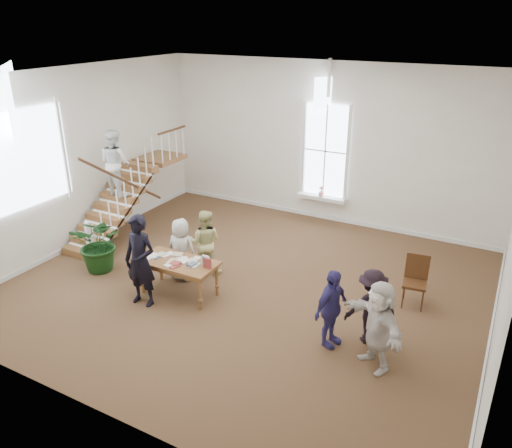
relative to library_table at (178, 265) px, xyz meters
The scene contains 12 objects.
ground 1.72m from the library_table, 43.68° to the left, with size 10.00×10.00×0.00m, color #44291B.
room_shell 5.59m from the library_table, 78.33° to the left, with size 10.49×10.00×10.00m.
staircase 3.81m from the library_table, 150.36° to the left, with size 1.10×4.10×2.92m.
library_table is the anchor object (origin of this frame).
police_officer 0.84m from the library_table, 124.54° to the right, with size 0.72×0.47×1.97m, color black.
elderly_woman 0.69m from the library_table, 120.04° to the left, with size 0.71×0.46×1.46m, color #B8B5AA.
person_yellow 1.10m from the library_table, 92.45° to the left, with size 0.75×0.59×1.55m, color #C8C47D.
woman_cluster_a 3.50m from the library_table, ahead, with size 0.89×0.37×1.52m, color navy.
woman_cluster_b 4.10m from the library_table, ahead, with size 0.95×0.54×1.46m, color black.
woman_cluster_c 4.41m from the library_table, ahead, with size 1.51×0.48×1.63m, color silver.
floor_plant 2.27m from the library_table, behind, with size 1.23×1.07×1.37m, color #113410.
side_chair 4.97m from the library_table, 23.95° to the left, with size 0.53×0.53×1.09m.
Camera 1 is at (4.80, -8.58, 5.64)m, focal length 35.00 mm.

